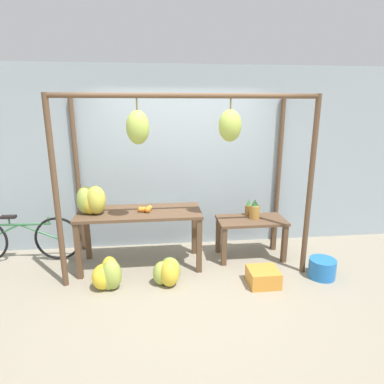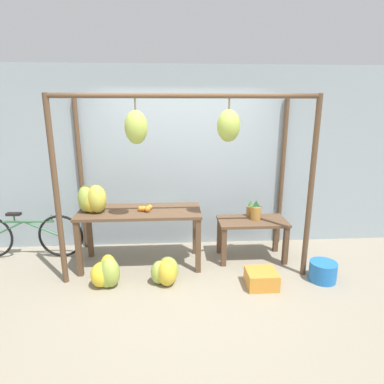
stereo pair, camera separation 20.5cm
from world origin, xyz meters
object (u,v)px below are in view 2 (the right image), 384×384
Objects in this scene: banana_pile_on_table at (93,199)px; blue_bucket at (323,271)px; orange_pile at (145,208)px; pineapple_cluster at (254,210)px; banana_pile_ground_right at (166,272)px; banana_pile_ground_left at (107,273)px; fruit_crate_white at (261,279)px; parked_bicycle at (26,236)px.

banana_pile_on_table is 1.32× the size of blue_bucket.
pineapple_cluster is (1.56, 0.20, -0.12)m from orange_pile.
banana_pile_on_table is 1.01× the size of banana_pile_ground_right.
blue_bucket is at bearing -0.81° from banana_pile_ground_left.
blue_bucket is (0.74, -0.77, -0.59)m from pineapple_cluster.
banana_pile_ground_left is 0.74m from banana_pile_ground_right.
orange_pile is (0.70, -0.02, -0.14)m from banana_pile_on_table.
banana_pile_ground_left reaches higher than blue_bucket.
orange_pile is at bearing 155.71° from fruit_crate_white.
banana_pile_ground_right is at bearing -28.66° from banana_pile_on_table.
fruit_crate_white is (1.20, -0.15, -0.06)m from banana_pile_ground_right.
pineapple_cluster is 1.23m from blue_bucket.
banana_pile_on_table is 0.98× the size of banana_pile_ground_left.
banana_pile_ground_left is (-2.03, -0.73, -0.54)m from pineapple_cluster.
fruit_crate_white is (1.47, -0.66, -0.74)m from orange_pile.
pineapple_cluster reaches higher than parked_bicycle.
banana_pile_ground_right is (0.28, -0.52, -0.68)m from orange_pile.
banana_pile_on_table reaches higher than fruit_crate_white.
banana_pile_ground_left is 1.23× the size of fruit_crate_white.
banana_pile_ground_left is 1.62m from parked_bicycle.
banana_pile_ground_left is 0.28× the size of parked_bicycle.
orange_pile reaches higher than blue_bucket.
pineapple_cluster is 1.06m from fruit_crate_white.
fruit_crate_white is at bearing -24.29° from orange_pile.
parked_bicycle reaches higher than blue_bucket.
blue_bucket is (3.01, -0.59, -0.86)m from banana_pile_on_table.
banana_pile_on_table reaches higher than orange_pile.
pineapple_cluster is 0.63× the size of banana_pile_ground_left.
blue_bucket is (2.78, -0.04, -0.05)m from banana_pile_ground_left.
orange_pile is at bearing -1.36° from banana_pile_on_table.
pineapple_cluster is 0.17× the size of parked_bicycle.
parked_bicycle is at bearing 177.36° from pineapple_cluster.
banana_pile_ground_left is at bearing -33.40° from parked_bicycle.
parked_bicycle reaches higher than fruit_crate_white.
blue_bucket is at bearing -1.54° from banana_pile_ground_right.
blue_bucket is at bearing -13.97° from orange_pile.
banana_pile_ground_left is 2.78m from blue_bucket.
fruit_crate_white is at bearing -6.94° from banana_pile_ground_right.
blue_bucket is 4.23m from parked_bicycle.
parked_bicycle is (-4.12, 0.93, 0.22)m from blue_bucket.
orange_pile is at bearing 166.03° from blue_bucket.
banana_pile_ground_right is 2.03m from blue_bucket.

